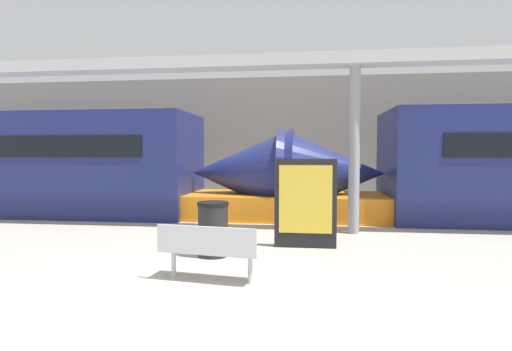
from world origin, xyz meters
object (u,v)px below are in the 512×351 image
Objects in this scene: bench_near at (209,247)px; support_column_near at (354,150)px; train_right at (39,166)px; poster_board at (305,203)px; trash_bin at (213,229)px.

support_column_near is (2.54, 3.94, 1.46)m from bench_near.
train_right is 10.23× the size of bench_near.
bench_near is at bearing -122.80° from support_column_near.
poster_board is at bearing -124.84° from support_column_near.
support_column_near is (9.60, -2.22, 0.46)m from train_right.
trash_bin is at bearing -153.26° from poster_board.
train_right is at bearing 145.30° from trash_bin.
train_right is 4.08× the size of support_column_near.
poster_board is (1.40, 2.31, 0.39)m from bench_near.
train_right reaches higher than bench_near.
poster_board is 0.45× the size of support_column_near.
trash_bin is 1.92m from poster_board.
train_right reaches higher than trash_bin.
support_column_near is at bearing 41.34° from trash_bin.
poster_board is (8.46, -3.85, -0.60)m from train_right.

